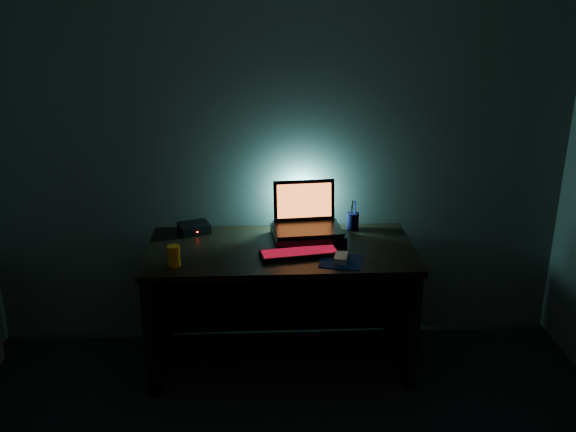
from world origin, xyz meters
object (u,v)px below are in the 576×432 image
object	(u,v)px
keyboard	(299,253)
router	(194,228)
laptop	(306,217)
mouse	(341,258)
juice_glass	(174,256)
pen_cup	(353,221)

from	to	relation	value
keyboard	router	size ratio (longest dim) A/B	2.11
laptop	mouse	distance (m)	0.41
mouse	router	world-z (taller)	router
keyboard	juice_glass	distance (m)	0.67
keyboard	pen_cup	xyz separation A→B (m)	(0.34, 0.37, 0.04)
router	mouse	bearing A→B (deg)	-49.49
juice_glass	router	world-z (taller)	juice_glass
mouse	router	size ratio (longest dim) A/B	0.54
laptop	juice_glass	size ratio (longest dim) A/B	3.59
laptop	juice_glass	distance (m)	0.81
laptop	keyboard	distance (m)	0.29
mouse	router	distance (m)	0.94
laptop	keyboard	bearing A→B (deg)	-107.12
laptop	mouse	size ratio (longest dim) A/B	3.57
keyboard	pen_cup	distance (m)	0.51
laptop	router	bearing A→B (deg)	166.88
laptop	juice_glass	xyz separation A→B (m)	(-0.72, -0.37, -0.06)
mouse	juice_glass	bearing A→B (deg)	-166.08
juice_glass	laptop	bearing A→B (deg)	27.13
router	keyboard	bearing A→B (deg)	-51.55
mouse	router	xyz separation A→B (m)	(-0.82, 0.45, 0.01)
pen_cup	juice_glass	bearing A→B (deg)	-154.96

